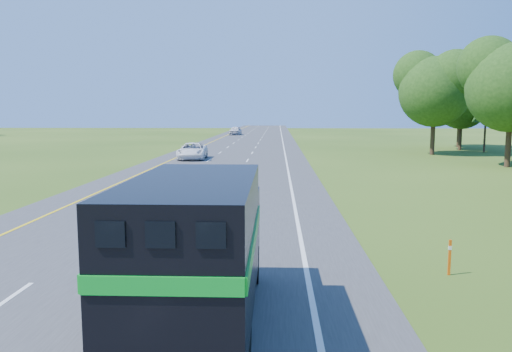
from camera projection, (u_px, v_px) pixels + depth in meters
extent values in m
cube|color=#38383A|center=(231.00, 158.00, 50.27)|extent=(15.00, 260.00, 0.04)
cube|color=yellow|center=(177.00, 157.00, 50.50)|extent=(0.15, 260.00, 0.01)
cube|color=white|center=(286.00, 158.00, 50.03)|extent=(0.15, 260.00, 0.01)
cylinder|color=black|center=(180.00, 264.00, 13.21)|extent=(0.32, 1.00, 1.00)
cylinder|color=black|center=(253.00, 264.00, 13.14)|extent=(0.32, 1.00, 1.00)
cylinder|color=black|center=(134.00, 337.00, 8.87)|extent=(0.32, 1.00, 1.00)
cylinder|color=black|center=(241.00, 339.00, 8.80)|extent=(0.32, 1.00, 1.00)
cube|color=black|center=(200.00, 301.00, 10.27)|extent=(2.22, 7.31, 0.26)
cube|color=black|center=(216.00, 224.00, 12.95)|extent=(2.24, 1.65, 1.73)
cube|color=black|center=(219.00, 201.00, 13.72)|extent=(2.01, 0.06, 0.55)
cube|color=black|center=(194.00, 244.00, 9.46)|extent=(2.30, 5.30, 2.51)
cube|color=#089F21|center=(162.00, 286.00, 6.80)|extent=(2.28, 0.05, 0.27)
cube|color=#089F21|center=(133.00, 237.00, 9.49)|extent=(0.06, 5.29, 0.27)
cube|color=#089F21|center=(255.00, 238.00, 9.40)|extent=(0.06, 5.29, 0.27)
cube|color=black|center=(110.00, 234.00, 6.74)|extent=(0.41, 0.04, 0.36)
cube|color=black|center=(160.00, 235.00, 6.71)|extent=(0.41, 0.04, 0.36)
cube|color=black|center=(211.00, 235.00, 6.69)|extent=(0.41, 0.04, 0.36)
imported|color=white|center=(192.00, 151.00, 48.52)|extent=(2.97, 5.83, 1.58)
imported|color=silver|center=(235.00, 131.00, 102.16)|extent=(2.50, 5.30, 1.75)
cube|color=#EF530C|center=(450.00, 257.00, 13.89)|extent=(0.07, 0.04, 1.01)
cube|color=white|center=(450.00, 248.00, 13.86)|extent=(0.08, 0.05, 0.11)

